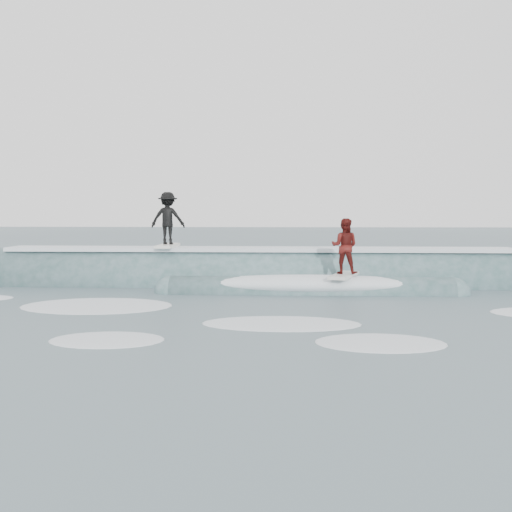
{
  "coord_description": "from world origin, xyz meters",
  "views": [
    {
      "loc": [
        0.95,
        -15.27,
        2.62
      ],
      "look_at": [
        0.0,
        4.06,
        1.1
      ],
      "focal_mm": 40.0,
      "sensor_mm": 36.0,
      "label": 1
    }
  ],
  "objects": [
    {
      "name": "surfer_red",
      "position": [
        2.87,
        2.86,
        1.43
      ],
      "size": [
        1.19,
        2.07,
        1.86
      ],
      "color": "silver",
      "rests_on": "ground"
    },
    {
      "name": "breaking_wave",
      "position": [
        0.2,
        4.82,
        0.03
      ],
      "size": [
        23.61,
        4.05,
        2.53
      ],
      "color": "#335755",
      "rests_on": "ground"
    },
    {
      "name": "ground",
      "position": [
        0.0,
        0.0,
        0.0
      ],
      "size": [
        160.0,
        160.0,
        0.0
      ],
      "primitive_type": "plane",
      "color": "#384952",
      "rests_on": "ground"
    },
    {
      "name": "whitewater",
      "position": [
        -0.22,
        -1.36,
        0.0
      ],
      "size": [
        18.86,
        6.95,
        0.1
      ],
      "color": "silver",
      "rests_on": "ground"
    },
    {
      "name": "far_swells",
      "position": [
        -2.6,
        17.65,
        0.0
      ],
      "size": [
        37.4,
        8.65,
        0.8
      ],
      "color": "#335755",
      "rests_on": "ground"
    },
    {
      "name": "surfer_black",
      "position": [
        -3.22,
        5.06,
        2.31
      ],
      "size": [
        1.21,
        2.0,
        1.97
      ],
      "color": "silver",
      "rests_on": "ground"
    }
  ]
}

